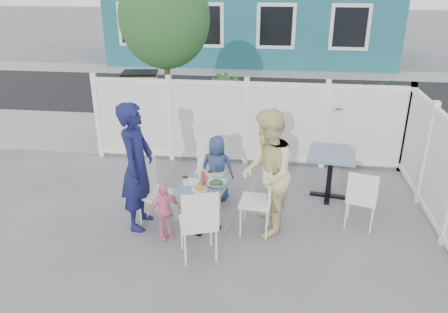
# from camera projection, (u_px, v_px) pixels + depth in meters

# --- Properties ---
(ground) EXTENTS (80.00, 80.00, 0.00)m
(ground) POSITION_uv_depth(u_px,v_px,m) (225.00, 229.00, 6.32)
(ground) COLOR slate
(near_sidewalk) EXTENTS (24.00, 2.60, 0.01)m
(near_sidewalk) POSITION_uv_depth(u_px,v_px,m) (246.00, 137.00, 9.79)
(near_sidewalk) COLOR gray
(near_sidewalk) RESTS_ON ground
(street) EXTENTS (24.00, 5.00, 0.01)m
(street) POSITION_uv_depth(u_px,v_px,m) (255.00, 94.00, 13.16)
(street) COLOR black
(street) RESTS_ON ground
(far_sidewalk) EXTENTS (24.00, 1.60, 0.01)m
(far_sidewalk) POSITION_uv_depth(u_px,v_px,m) (260.00, 72.00, 15.99)
(far_sidewalk) COLOR gray
(far_sidewalk) RESTS_ON ground
(fence_back) EXTENTS (5.86, 0.08, 1.60)m
(fence_back) POSITION_uv_depth(u_px,v_px,m) (246.00, 125.00, 8.19)
(fence_back) COLOR white
(fence_back) RESTS_ON ground
(fence_right) EXTENTS (0.08, 3.66, 1.60)m
(fence_right) POSITION_uv_depth(u_px,v_px,m) (439.00, 173.00, 6.22)
(fence_right) COLOR white
(fence_right) RESTS_ON ground
(tree) EXTENTS (1.80, 1.62, 3.59)m
(tree) POSITION_uv_depth(u_px,v_px,m) (164.00, 18.00, 8.50)
(tree) COLOR #382316
(tree) RESTS_ON ground
(utility_cabinet) EXTENTS (0.78, 0.61, 1.31)m
(utility_cabinet) POSITION_uv_depth(u_px,v_px,m) (142.00, 103.00, 9.99)
(utility_cabinet) COLOR gold
(utility_cabinet) RESTS_ON ground
(potted_shrub_a) EXTENTS (1.22, 1.22, 1.54)m
(potted_shrub_a) POSITION_uv_depth(u_px,v_px,m) (228.00, 113.00, 8.88)
(potted_shrub_a) COLOR #1C4323
(potted_shrub_a) RESTS_ON ground
(potted_shrub_b) EXTENTS (1.90, 1.83, 1.62)m
(potted_shrub_b) POSITION_uv_depth(u_px,v_px,m) (343.00, 117.00, 8.52)
(potted_shrub_b) COLOR #1C4323
(potted_shrub_b) RESTS_ON ground
(main_table) EXTENTS (0.73, 0.73, 0.68)m
(main_table) POSITION_uv_depth(u_px,v_px,m) (203.00, 195.00, 6.17)
(main_table) COLOR #49617E
(main_table) RESTS_ON ground
(spare_table) EXTENTS (0.83, 0.83, 0.77)m
(spare_table) POSITION_uv_depth(u_px,v_px,m) (331.00, 164.00, 6.99)
(spare_table) COLOR #49617E
(spare_table) RESTS_ON ground
(chair_left) EXTENTS (0.57, 0.58, 0.97)m
(chair_left) POSITION_uv_depth(u_px,v_px,m) (152.00, 187.00, 6.30)
(chair_left) COLOR white
(chair_left) RESTS_ON ground
(chair_right) EXTENTS (0.47, 0.48, 0.99)m
(chair_right) POSITION_uv_depth(u_px,v_px,m) (262.00, 196.00, 6.04)
(chair_right) COLOR white
(chair_right) RESTS_ON ground
(chair_back) EXTENTS (0.48, 0.46, 1.01)m
(chair_back) POSITION_uv_depth(u_px,v_px,m) (210.00, 166.00, 6.91)
(chair_back) COLOR white
(chair_back) RESTS_ON ground
(chair_near) EXTENTS (0.58, 0.57, 1.01)m
(chair_near) POSITION_uv_depth(u_px,v_px,m) (199.00, 220.00, 5.44)
(chair_near) COLOR white
(chair_near) RESTS_ON ground
(chair_spare) EXTENTS (0.50, 0.49, 0.90)m
(chair_spare) POSITION_uv_depth(u_px,v_px,m) (362.00, 196.00, 6.15)
(chair_spare) COLOR white
(chair_spare) RESTS_ON ground
(man) EXTENTS (0.46, 0.69, 1.86)m
(man) POSITION_uv_depth(u_px,v_px,m) (137.00, 167.00, 6.08)
(man) COLOR #131745
(man) RESTS_ON ground
(woman) EXTENTS (0.73, 0.91, 1.79)m
(woman) POSITION_uv_depth(u_px,v_px,m) (267.00, 174.00, 5.95)
(woman) COLOR #D9C846
(woman) RESTS_ON ground
(boy) EXTENTS (0.55, 0.38, 1.08)m
(boy) POSITION_uv_depth(u_px,v_px,m) (217.00, 168.00, 6.97)
(boy) COLOR navy
(boy) RESTS_ON ground
(toddler) EXTENTS (0.51, 0.45, 0.83)m
(toddler) POSITION_uv_depth(u_px,v_px,m) (164.00, 211.00, 5.97)
(toddler) COLOR pink
(toddler) RESTS_ON ground
(plate_main) EXTENTS (0.22, 0.22, 0.01)m
(plate_main) POSITION_uv_depth(u_px,v_px,m) (200.00, 189.00, 5.98)
(plate_main) COLOR white
(plate_main) RESTS_ON main_table
(plate_side) EXTENTS (0.22, 0.22, 0.02)m
(plate_side) POSITION_uv_depth(u_px,v_px,m) (192.00, 182.00, 6.19)
(plate_side) COLOR white
(plate_side) RESTS_ON main_table
(salad_bowl) EXTENTS (0.25, 0.25, 0.06)m
(salad_bowl) POSITION_uv_depth(u_px,v_px,m) (216.00, 184.00, 6.07)
(salad_bowl) COLOR white
(salad_bowl) RESTS_ON main_table
(coffee_cup_a) EXTENTS (0.08, 0.08, 0.11)m
(coffee_cup_a) POSITION_uv_depth(u_px,v_px,m) (185.00, 181.00, 6.09)
(coffee_cup_a) COLOR beige
(coffee_cup_a) RESTS_ON main_table
(coffee_cup_b) EXTENTS (0.08, 0.08, 0.11)m
(coffee_cup_b) POSITION_uv_depth(u_px,v_px,m) (211.00, 176.00, 6.26)
(coffee_cup_b) COLOR beige
(coffee_cup_b) RESTS_ON main_table
(ketchup_bottle) EXTENTS (0.05, 0.05, 0.18)m
(ketchup_bottle) POSITION_uv_depth(u_px,v_px,m) (203.00, 178.00, 6.10)
(ketchup_bottle) COLOR red
(ketchup_bottle) RESTS_ON main_table
(salt_shaker) EXTENTS (0.03, 0.03, 0.08)m
(salt_shaker) POSITION_uv_depth(u_px,v_px,m) (199.00, 175.00, 6.30)
(salt_shaker) COLOR white
(salt_shaker) RESTS_ON main_table
(pepper_shaker) EXTENTS (0.03, 0.03, 0.07)m
(pepper_shaker) POSITION_uv_depth(u_px,v_px,m) (203.00, 174.00, 6.35)
(pepper_shaker) COLOR black
(pepper_shaker) RESTS_ON main_table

